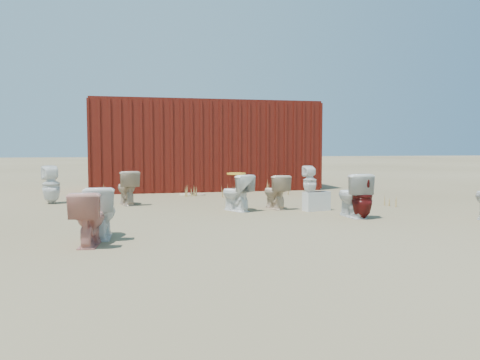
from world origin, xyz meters
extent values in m
plane|color=brown|center=(0.00, 0.00, 0.00)|extent=(100.00, 100.00, 0.00)
cube|color=#4E0D0D|center=(0.00, 5.20, 1.20)|extent=(6.00, 2.40, 2.40)
imported|color=white|center=(-2.33, -1.73, 0.33)|extent=(0.39, 0.67, 0.67)
imported|color=tan|center=(-2.45, -2.16, 0.32)|extent=(0.42, 0.67, 0.65)
imported|color=white|center=(1.62, -0.76, 0.36)|extent=(0.42, 0.72, 0.73)
imported|color=#56100E|center=(1.68, -0.97, 0.36)|extent=(0.45, 0.45, 0.72)
imported|color=white|center=(-3.60, 2.31, 0.39)|extent=(0.45, 0.46, 0.78)
imported|color=#BFA78C|center=(-2.07, 1.79, 0.34)|extent=(0.53, 0.75, 0.69)
imported|color=beige|center=(0.66, 0.53, 0.32)|extent=(0.46, 0.68, 0.64)
imported|color=white|center=(-0.11, 0.41, 0.33)|extent=(0.63, 0.75, 0.67)
imported|color=white|center=(2.21, 2.74, 0.36)|extent=(0.33, 0.34, 0.72)
ellipsoid|color=gold|center=(-0.11, 0.41, 0.68)|extent=(0.34, 0.42, 0.02)
cube|color=silver|center=(1.33, 0.11, 0.17)|extent=(0.53, 0.32, 0.35)
ellipsoid|color=beige|center=(-0.67, 3.50, 0.01)|extent=(0.52, 0.59, 0.02)
ellipsoid|color=tan|center=(-0.43, 3.45, 0.01)|extent=(0.53, 0.58, 0.02)
cone|color=#9F803F|center=(-2.55, 2.79, 0.17)|extent=(0.36, 0.36, 0.34)
cone|color=#9F803F|center=(0.19, 2.84, 0.13)|extent=(0.32, 0.32, 0.27)
cone|color=#9F803F|center=(1.77, 3.07, 0.15)|extent=(0.36, 0.36, 0.31)
cone|color=#9F803F|center=(-0.62, 3.16, 0.12)|extent=(0.30, 0.30, 0.24)
cone|color=#9F803F|center=(1.49, 3.35, 0.17)|extent=(0.34, 0.34, 0.34)
cone|color=#9F803F|center=(3.07, 0.40, 0.11)|extent=(0.28, 0.28, 0.22)
camera|label=1|loc=(-1.90, -7.88, 1.16)|focal=35.00mm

